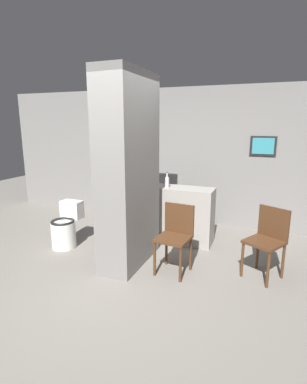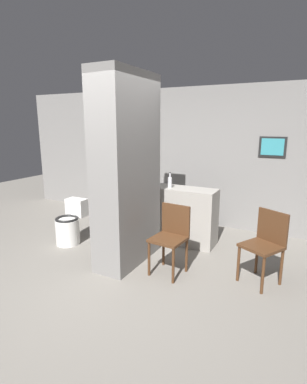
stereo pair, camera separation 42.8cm
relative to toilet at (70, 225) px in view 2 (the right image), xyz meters
name	(u,v)px [view 2 (the right image)]	position (x,y,z in m)	size (l,w,h in m)	color
ground_plane	(113,279)	(1.32, -0.66, -0.30)	(14.00, 14.00, 0.00)	slate
wall_back	(189,157)	(1.32, 1.97, 1.00)	(8.00, 0.09, 2.60)	gray
pillar_center	(127,171)	(1.20, -0.10, 1.00)	(0.49, 1.12, 2.60)	gray
counter_shelf	(180,215)	(1.59, 0.88, 0.16)	(1.18, 0.44, 0.92)	gray
toilet	(70,225)	(0.00, 0.00, 0.00)	(0.38, 0.54, 0.70)	white
chair_near_pillar	(171,235)	(1.89, -0.14, 0.21)	(0.45, 0.45, 0.90)	#4C2D19
chair_by_doorway	(265,242)	(3.01, 0.16, 0.21)	(0.56, 0.56, 0.90)	#4C2D19
bicycle	(146,212)	(0.83, 1.11, 0.04)	(1.58, 0.42, 0.72)	black
bottle_tall	(170,182)	(1.43, 0.81, 0.71)	(0.07, 0.07, 0.26)	silver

